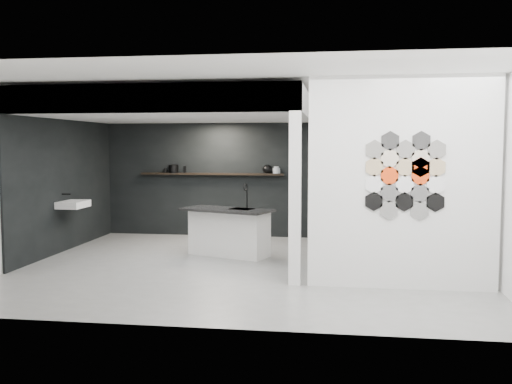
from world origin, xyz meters
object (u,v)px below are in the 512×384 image
object	(u,v)px
kettle	(267,169)
bottle_dark	(185,169)
partition_panel	(402,183)
stockpot	(174,169)
kitchen_island	(229,231)
glass_bowl	(276,171)
utensil_cup	(165,170)
glass_vase	(276,170)
wall_basin	(73,204)

from	to	relation	value
kettle	bottle_dark	xyz separation A→B (m)	(-1.73, 0.00, -0.02)
partition_panel	stockpot	xyz separation A→B (m)	(-4.24, 3.87, 0.00)
partition_panel	kitchen_island	xyz separation A→B (m)	(-2.67, 1.86, -0.98)
glass_bowl	utensil_cup	size ratio (longest dim) A/B	1.67
glass_bowl	bottle_dark	size ratio (longest dim) A/B	1.11
glass_bowl	bottle_dark	distance (m)	1.92
kettle	glass_vase	distance (m)	0.19
stockpot	wall_basin	bearing A→B (deg)	-120.77
glass_vase	utensil_cup	distance (m)	2.34
wall_basin	bottle_dark	distance (m)	2.59
wall_basin	utensil_cup	world-z (taller)	utensil_cup
stockpot	partition_panel	bearing A→B (deg)	-42.38
kettle	kitchen_island	bearing A→B (deg)	-116.12
kitchen_island	stockpot	bearing A→B (deg)	148.55
wall_basin	stockpot	size ratio (longest dim) A/B	2.92
stockpot	bottle_dark	size ratio (longest dim) A/B	1.48
kettle	glass_bowl	xyz separation A→B (m)	(0.18, 0.00, -0.03)
kitchen_island	bottle_dark	bearing A→B (deg)	143.96
kitchen_island	glass_bowl	distance (m)	2.30
kitchen_island	glass_vase	size ratio (longest dim) A/B	11.77
stockpot	glass_bowl	world-z (taller)	stockpot
partition_panel	stockpot	distance (m)	5.73
partition_panel	stockpot	world-z (taller)	partition_panel
utensil_cup	wall_basin	bearing A→B (deg)	-117.01
kitchen_island	bottle_dark	world-z (taller)	bottle_dark
kettle	bottle_dark	size ratio (longest dim) A/B	1.47
glass_vase	bottle_dark	world-z (taller)	glass_vase
kettle	utensil_cup	xyz separation A→B (m)	(-2.15, 0.00, -0.04)
bottle_dark	kitchen_island	bearing A→B (deg)	-56.73
kettle	glass_vase	size ratio (longest dim) A/B	1.43
stockpot	kettle	distance (m)	1.98
glass_bowl	kitchen_island	bearing A→B (deg)	-106.62
utensil_cup	glass_bowl	bearing A→B (deg)	0.00
partition_panel	utensil_cup	bearing A→B (deg)	138.78
bottle_dark	stockpot	bearing A→B (deg)	180.00
partition_panel	kitchen_island	bearing A→B (deg)	145.22
kitchen_island	bottle_dark	distance (m)	2.59
wall_basin	glass_bowl	world-z (taller)	glass_bowl
glass_bowl	bottle_dark	bearing A→B (deg)	180.00
glass_vase	utensil_cup	bearing A→B (deg)	180.00
wall_basin	kettle	size ratio (longest dim) A/B	2.93
glass_bowl	utensil_cup	distance (m)	2.34
wall_basin	stockpot	xyz separation A→B (m)	(1.23, 2.07, 0.55)
stockpot	glass_vase	size ratio (longest dim) A/B	1.44
wall_basin	kitchen_island	distance (m)	2.82
utensil_cup	partition_panel	bearing A→B (deg)	-41.22
partition_panel	bottle_dark	distance (m)	5.56
stockpot	kettle	xyz separation A→B (m)	(1.98, 0.00, 0.00)
wall_basin	kettle	xyz separation A→B (m)	(3.21, 2.07, 0.56)
stockpot	kettle	size ratio (longest dim) A/B	1.00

